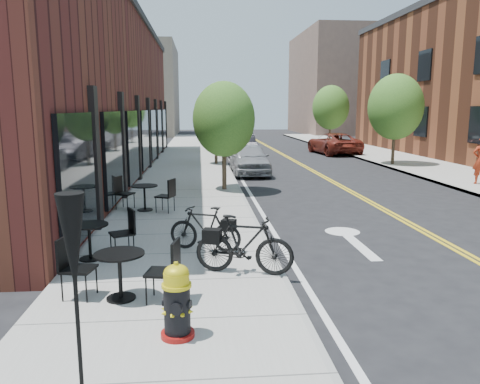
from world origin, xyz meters
name	(u,v)px	position (x,y,z in m)	size (l,w,h in m)	color
ground	(287,283)	(0.00, 0.00, 0.00)	(120.00, 120.00, 0.00)	black
sidewalk_near	(186,187)	(-2.00, 10.00, 0.06)	(4.00, 70.00, 0.12)	#9E9B93
building_near	(85,97)	(-6.50, 14.00, 3.50)	(5.00, 28.00, 7.00)	#441816
bg_building_left	(141,91)	(-8.00, 48.00, 5.00)	(8.00, 14.00, 10.00)	#726656
bg_building_right	(341,84)	(16.00, 50.00, 6.00)	(10.00, 16.00, 12.00)	brown
tree_near_a	(224,119)	(-0.60, 9.00, 2.60)	(2.20, 2.20, 3.81)	#382B1E
tree_near_b	(216,114)	(-0.60, 17.00, 2.71)	(2.30, 2.30, 3.98)	#382B1E
tree_near_c	(212,115)	(-0.60, 25.00, 2.53)	(2.10, 2.10, 3.67)	#382B1E
tree_near_d	(209,111)	(-0.60, 33.00, 2.79)	(2.40, 2.40, 4.11)	#382B1E
tree_far_b	(396,107)	(8.60, 16.00, 3.06)	(2.80, 2.80, 4.62)	#382B1E
tree_far_c	(331,108)	(8.60, 28.00, 3.06)	(2.80, 2.80, 4.62)	#382B1E
fire_hydrant	(177,302)	(-1.79, -2.01, 0.59)	(0.55, 0.55, 0.99)	maroon
bicycle_left	(205,229)	(-1.39, 1.63, 0.58)	(0.44, 1.54, 0.93)	black
bicycle_right	(244,245)	(-0.73, 0.22, 0.64)	(0.49, 1.74, 1.05)	black
bistro_set_a	(120,269)	(-2.71, -0.73, 0.60)	(1.80, 0.89, 0.95)	black
bistro_set_b	(89,236)	(-3.60, 1.26, 0.58)	(1.70, 1.07, 0.91)	black
bistro_set_c	(145,194)	(-3.05, 5.62, 0.59)	(1.77, 1.09, 0.94)	black
patio_umbrella	(74,261)	(-2.60, -3.53, 1.66)	(0.35, 0.35, 2.15)	black
parked_car_a	(249,159)	(0.80, 13.68, 0.71)	(1.68, 4.17, 1.42)	gray
parked_car_b	(240,146)	(1.00, 20.49, 0.76)	(1.61, 4.61, 1.52)	black
parked_car_c	(229,138)	(0.80, 28.25, 0.73)	(2.05, 5.05, 1.46)	#A6A6AA
parked_car_far	(333,143)	(7.40, 22.82, 0.70)	(2.32, 5.02, 1.40)	maroon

